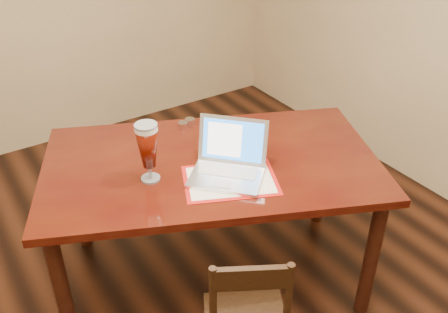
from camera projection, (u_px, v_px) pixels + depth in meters
room_shell at (168, 13)px, 1.80m from camera, size 4.51×5.01×2.71m
dining_table at (210, 175)px, 2.72m from camera, size 2.04×1.64×1.15m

